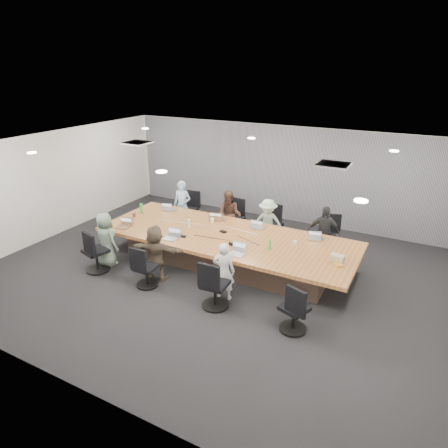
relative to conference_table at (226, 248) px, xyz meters
The scene contains 40 objects.
floor 0.64m from the conference_table, 90.00° to the right, with size 10.00×8.00×0.00m, color black.
ceiling 2.45m from the conference_table, 90.00° to the right, with size 10.00×8.00×0.00m, color white.
wall_back 3.64m from the conference_table, 90.00° to the left, with size 10.00×2.80×0.00m, color silver.
wall_front 4.61m from the conference_table, 90.00° to the right, with size 10.00×2.80×0.00m, color silver.
wall_left 5.12m from the conference_table, behind, with size 8.00×2.80×0.00m, color silver.
curtain 3.56m from the conference_table, 90.00° to the left, with size 9.80×0.04×2.80m, color gray.
conference_table is the anchor object (origin of this frame).
chair_0 2.71m from the conference_table, 141.17° to the left, with size 0.52×0.52×0.77m, color black, non-canonical shape.
chair_1 1.80m from the conference_table, 109.59° to the left, with size 0.51×0.51×0.76m, color black, non-canonical shape.
chair_2 1.77m from the conference_table, 74.06° to the left, with size 0.53×0.53×0.78m, color black, non-canonical shape.
chair_3 2.57m from the conference_table, 41.39° to the left, with size 0.51×0.51×0.76m, color black, non-canonical shape.
chair_4 2.97m from the conference_table, 145.07° to the right, with size 0.56×0.56×0.83m, color black, non-canonical shape.
chair_5 1.98m from the conference_table, 120.60° to the right, with size 0.49×0.49×0.73m, color black, non-canonical shape.
chair_6 1.82m from the conference_table, 68.79° to the right, with size 0.56×0.56×0.83m, color black, non-canonical shape.
chair_7 2.82m from the conference_table, 37.07° to the right, with size 0.51×0.51×0.76m, color black, non-canonical shape.
person_0 2.52m from the conference_table, 147.42° to the left, with size 0.51×0.34×1.40m, color #9DC6E5.
laptop_0 2.29m from the conference_table, 159.26° to the left, with size 0.29×0.20×0.02m, color #B2B2B7.
person_1 1.50m from the conference_table, 114.14° to the left, with size 0.65×0.51×1.34m, color #4B2F25.
laptop_1 1.06m from the conference_table, 127.11° to the left, with size 0.34×0.24×0.02m, color #8C6647.
person_2 1.45m from the conference_table, 70.22° to the left, with size 0.83×0.48×1.28m, color #9EB8A2.
laptop_2 1.00m from the conference_table, 58.74° to the left, with size 0.32×0.22×0.02m, color #B2B2B7.
person_3 2.37m from the conference_table, 34.98° to the left, with size 0.79×0.33×1.34m, color #28282A.
laptop_3 2.12m from the conference_table, 22.52° to the left, with size 0.29×0.20×0.02m, color #B2B2B7.
person_4 2.79m from the conference_table, 150.99° to the right, with size 0.63×0.41×1.30m, color slate.
laptop_4 2.59m from the conference_table, 161.81° to the right, with size 0.33×0.23×0.02m, color #8C6647.
person_5 1.70m from the conference_table, 126.68° to the right, with size 1.17×0.37×1.26m, color brown.
laptop_5 1.33m from the conference_table, 141.49° to the right, with size 0.31×0.22×0.02m, color #B2B2B7.
person_6 1.52m from the conference_table, 63.96° to the right, with size 0.45×0.29×1.22m, color silver.
laptop_6 1.09m from the conference_table, 50.49° to the right, with size 0.31×0.21×0.02m, color #B2B2B7.
bottle_green_left 2.70m from the conference_table, behind, with size 0.08×0.08×0.27m, color green.
bottle_green_right 1.29m from the conference_table, 11.46° to the right, with size 0.06×0.06×0.22m, color green.
bottle_clear 1.09m from the conference_table, behind, with size 0.07×0.07×0.23m, color silver.
cup_white_far 0.94m from the conference_table, 141.86° to the left, with size 0.09×0.09×0.11m, color white.
cup_white_near 1.65m from the conference_table, ahead, with size 0.08×0.08×0.10m, color white.
mug_brown 2.68m from the conference_table, behind, with size 0.08×0.08×0.10m, color brown.
mic_left 1.05m from the conference_table, 145.67° to the right, with size 0.14×0.09×0.03m, color black.
mic_right 0.40m from the conference_table, 140.75° to the left, with size 0.15×0.10×0.03m, color black.
stapler 0.70m from the conference_table, 49.63° to the right, with size 0.17×0.04×0.06m, color black.
canvas_bag 2.62m from the conference_table, ahead, with size 0.27×0.17×0.15m, color tan.
snack_packet 2.69m from the conference_table, ahead, with size 0.19×0.13×0.04m, color gold.
Camera 1 is at (3.94, -7.00, 4.44)m, focal length 32.00 mm.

